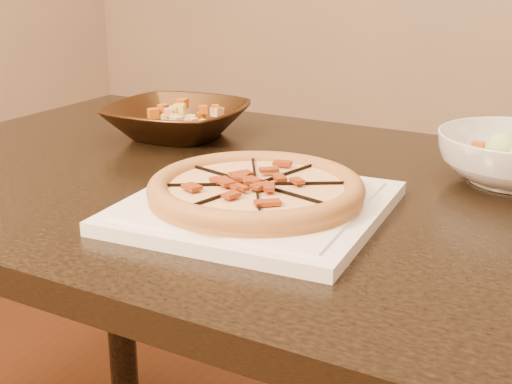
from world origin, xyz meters
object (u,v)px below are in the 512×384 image
dining_table (255,248)px  plate (256,206)px  pizza (256,189)px  bronze_bowl (177,121)px

dining_table → plate: 0.19m
pizza → dining_table: bearing=118.5°
plate → pizza: bearing=161.3°
plate → pizza: 0.02m
dining_table → bronze_bowl: bronze_bowl is taller
pizza → bronze_bowl: size_ratio=1.13×
plate → dining_table: bearing=118.5°
plate → bronze_bowl: (-0.32, 0.29, 0.02)m
dining_table → plate: (0.07, -0.13, 0.12)m
dining_table → plate: bearing=-61.5°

